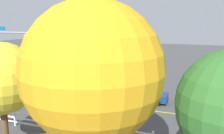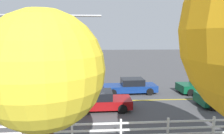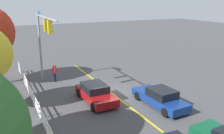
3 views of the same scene
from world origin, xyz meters
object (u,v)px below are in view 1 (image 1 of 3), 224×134
at_px(car_1, 222,119).
at_px(tree_4, 1,79).
at_px(car_2, 92,103).
at_px(car_3, 141,94).
at_px(car_0, 218,104).
at_px(tree_1, 93,71).
at_px(pedestrian, 15,98).

bearing_deg(car_1, tree_4, -145.34).
bearing_deg(car_2, car_3, 53.10).
relative_size(car_0, car_2, 0.91).
relative_size(tree_1, tree_4, 1.31).
distance_m(car_2, tree_4, 8.23).
distance_m(car_3, tree_1, 14.03).
bearing_deg(car_2, pedestrian, -165.24).
xyz_separation_m(car_0, car_1, (-0.14, 3.51, 0.10)).
xyz_separation_m(car_3, pedestrian, (8.93, 5.61, 0.29)).
relative_size(car_1, tree_1, 0.54).
relative_size(car_2, pedestrian, 2.62).
height_order(car_1, tree_1, tree_1).
distance_m(car_0, car_1, 3.51).
distance_m(tree_1, tree_4, 6.61).
distance_m(car_3, tree_4, 12.60).
height_order(car_0, tree_4, tree_4).
bearing_deg(car_0, tree_1, 66.46).
bearing_deg(tree_1, car_3, -82.95).
xyz_separation_m(pedestrian, tree_4, (-4.35, 5.61, 3.15)).
xyz_separation_m(car_0, pedestrian, (15.29, 5.23, 0.29)).
height_order(car_0, car_1, car_1).
bearing_deg(car_3, pedestrian, 29.85).
distance_m(car_0, tree_4, 15.78).
relative_size(pedestrian, tree_1, 0.21).
relative_size(car_1, car_2, 0.97).
height_order(car_2, tree_4, tree_4).
xyz_separation_m(car_1, car_2, (9.36, 0.04, -0.08)).
distance_m(car_0, car_2, 9.89).
height_order(car_0, car_2, car_2).
bearing_deg(tree_1, tree_4, -17.19).
bearing_deg(pedestrian, tree_1, 87.28).
distance_m(car_1, tree_1, 11.40).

